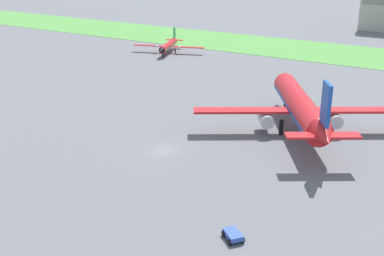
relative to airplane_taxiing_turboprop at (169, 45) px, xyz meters
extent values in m
plane|color=slate|center=(37.40, -59.21, -2.28)|extent=(600.00, 600.00, 0.00)
cube|color=#549342|center=(37.40, 23.80, -2.24)|extent=(360.00, 28.00, 0.08)
cylinder|color=red|center=(0.11, -0.35, -0.01)|extent=(6.04, 13.48, 1.89)
cone|color=black|center=(2.47, -7.51, -0.01)|extent=(2.34, 2.37, 1.85)
cone|color=red|center=(-2.36, 7.17, 0.22)|extent=(2.44, 3.04, 1.70)
cube|color=#198C4C|center=(0.11, -0.35, -0.16)|extent=(5.84, 12.78, 0.26)
cube|color=red|center=(4.92, 1.63, -0.34)|extent=(10.26, 4.50, 0.19)
cube|color=red|center=(-4.93, -1.61, -0.34)|extent=(10.26, 4.50, 0.19)
cylinder|color=#B7BABF|center=(3.31, 0.55, -0.34)|extent=(1.04, 1.62, 0.60)
cylinder|color=#B7BABF|center=(-2.99, -1.53, -0.34)|extent=(1.04, 1.62, 0.60)
cube|color=#198C4C|center=(-2.24, 6.82, 2.44)|extent=(0.75, 1.68, 3.02)
cube|color=red|center=(-0.99, 7.23, 0.17)|extent=(2.86, 1.90, 0.15)
cube|color=red|center=(-3.50, 6.40, 0.17)|extent=(2.86, 1.90, 0.15)
cylinder|color=black|center=(1.88, -5.72, -1.62)|extent=(0.34, 0.34, 1.32)
cylinder|color=black|center=(1.59, 1.13, -1.62)|extent=(0.34, 0.34, 1.32)
cylinder|color=black|center=(-1.95, -0.04, -1.62)|extent=(0.34, 0.34, 1.32)
cylinder|color=red|center=(52.47, -40.69, 2.35)|extent=(17.17, 24.94, 4.07)
cone|color=black|center=(44.88, -28.00, 2.35)|extent=(5.32, 5.22, 3.99)
cone|color=red|center=(60.45, -54.02, 2.86)|extent=(5.80, 6.32, 3.66)
cube|color=#19479E|center=(52.47, -40.69, 2.04)|extent=(16.48, 23.72, 0.57)
cube|color=red|center=(45.24, -45.89, 1.64)|extent=(16.57, 11.34, 0.41)
cube|color=red|center=(60.47, -36.77, 1.64)|extent=(16.57, 11.34, 0.41)
cylinder|color=#B7BABF|center=(47.98, -44.25, 0.18)|extent=(4.20, 4.96, 2.24)
cylinder|color=#B7BABF|center=(57.73, -38.41, 0.18)|extent=(4.20, 4.96, 2.24)
cube|color=#19479E|center=(60.07, -53.39, 7.34)|extent=(2.13, 3.11, 5.92)
cube|color=red|center=(57.85, -54.72, 2.75)|extent=(5.58, 4.56, 0.33)
cube|color=red|center=(62.29, -52.06, 2.75)|extent=(5.58, 4.56, 0.33)
cylinder|color=black|center=(46.78, -31.17, -0.98)|extent=(0.73, 0.73, 2.59)
cylinder|color=black|center=(50.68, -43.92, -0.98)|extent=(0.73, 0.73, 2.59)
cylinder|color=black|center=(56.17, -40.64, -0.98)|extent=(0.73, 0.73, 2.59)
cube|color=#334FB2|center=(57.18, -75.60, -1.65)|extent=(2.80, 2.69, 0.55)
cylinder|color=black|center=(56.05, -75.63, -1.93)|extent=(0.70, 0.64, 0.70)
cylinder|color=black|center=(57.02, -74.49, -1.93)|extent=(0.70, 0.64, 0.70)
cylinder|color=black|center=(57.34, -76.72, -1.93)|extent=(0.70, 0.64, 0.70)
cylinder|color=black|center=(58.30, -75.57, -1.93)|extent=(0.70, 0.64, 0.70)
camera|label=1|loc=(76.16, -116.85, 28.04)|focal=45.78mm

